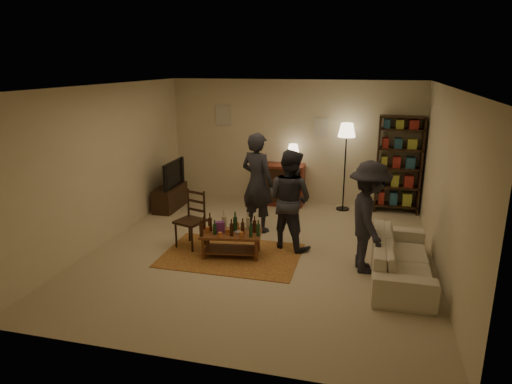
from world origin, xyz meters
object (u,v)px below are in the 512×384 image
(tv_stand, at_px, (170,191))
(person_by_sofa, at_px, (369,217))
(floor_lamp, at_px, (347,136))
(dining_chair, at_px, (192,217))
(person_left, at_px, (257,183))
(sofa, at_px, (401,258))
(dresser, at_px, (281,183))
(coffee_table, at_px, (231,234))
(bookshelf, at_px, (399,164))
(person_right, at_px, (290,199))

(tv_stand, xyz_separation_m, person_by_sofa, (4.14, -2.07, 0.46))
(tv_stand, distance_m, floor_lamp, 3.90)
(dining_chair, distance_m, person_by_sofa, 2.92)
(person_left, distance_m, person_by_sofa, 2.38)
(dining_chair, relative_size, floor_lamp, 0.54)
(sofa, relative_size, person_by_sofa, 1.23)
(tv_stand, height_order, person_by_sofa, person_by_sofa)
(tv_stand, bearing_deg, dresser, 22.07)
(coffee_table, height_order, floor_lamp, floor_lamp)
(tv_stand, height_order, dresser, dresser)
(bookshelf, height_order, person_left, bookshelf)
(floor_lamp, distance_m, person_right, 2.54)
(floor_lamp, distance_m, sofa, 3.46)
(dining_chair, relative_size, person_right, 0.59)
(floor_lamp, xyz_separation_m, person_left, (-1.48, -1.65, -0.66))
(floor_lamp, relative_size, person_left, 1.00)
(person_right, bearing_deg, dining_chair, 36.80)
(dresser, distance_m, bookshelf, 2.50)
(person_left, relative_size, person_by_sofa, 1.09)
(dresser, height_order, person_by_sofa, person_by_sofa)
(dresser, distance_m, sofa, 3.93)
(sofa, xyz_separation_m, person_left, (-2.51, 1.40, 0.62))
(dining_chair, bearing_deg, person_by_sofa, 12.74)
(coffee_table, distance_m, person_by_sofa, 2.19)
(dresser, height_order, sofa, dresser)
(coffee_table, bearing_deg, tv_stand, 134.24)
(dresser, height_order, person_right, person_right)
(dining_chair, height_order, floor_lamp, floor_lamp)
(tv_stand, relative_size, dresser, 0.78)
(sofa, xyz_separation_m, person_by_sofa, (-0.50, 0.13, 0.54))
(tv_stand, bearing_deg, sofa, -25.34)
(dresser, height_order, floor_lamp, floor_lamp)
(coffee_table, bearing_deg, person_right, 35.47)
(coffee_table, height_order, person_right, person_right)
(dining_chair, distance_m, bookshelf, 4.46)
(coffee_table, relative_size, sofa, 0.50)
(floor_lamp, bearing_deg, dining_chair, -131.50)
(bookshelf, xyz_separation_m, person_left, (-2.56, -1.78, -0.11))
(dresser, bearing_deg, bookshelf, 1.57)
(tv_stand, relative_size, bookshelf, 0.52)
(floor_lamp, distance_m, person_left, 2.31)
(dining_chair, distance_m, floor_lamp, 3.72)
(coffee_table, xyz_separation_m, dining_chair, (-0.75, 0.24, 0.15))
(bookshelf, height_order, floor_lamp, bookshelf)
(floor_lamp, xyz_separation_m, person_by_sofa, (0.53, -2.92, -0.74))
(tv_stand, bearing_deg, floor_lamp, 13.25)
(dresser, bearing_deg, person_by_sofa, -57.65)
(person_right, xyz_separation_m, person_by_sofa, (1.29, -0.62, -0.00))
(coffee_table, relative_size, bookshelf, 0.52)
(dining_chair, xyz_separation_m, dresser, (1.00, 2.73, -0.05))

